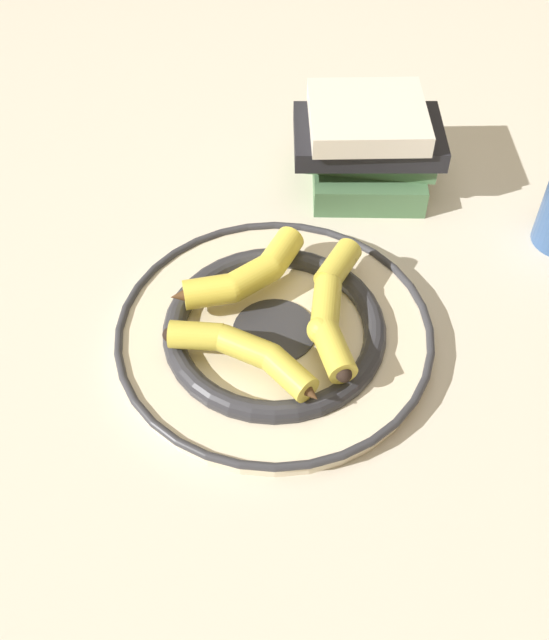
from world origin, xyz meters
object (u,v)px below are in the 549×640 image
Objects in this scene: banana_a at (333,305)px; banana_c at (246,275)px; decorative_bowl at (274,332)px; book_stack at (369,146)px; banana_b at (247,353)px.

banana_a is 0.11m from banana_c.
banana_c is (0.00, 0.07, 0.04)m from decorative_bowl.
banana_a is (0.06, -0.03, 0.04)m from decorative_bowl.
banana_b is at bearing -111.11° from book_stack.
banana_c is at bearing -61.07° from banana_b.
banana_a is 0.29m from book_stack.
banana_b is at bearing -125.74° from banana_c.
banana_c is 0.79× the size of book_stack.
banana_c is at bearing 87.22° from decorative_bowl.
book_stack is at bearing 17.54° from banana_c.
banana_a is 0.72× the size of book_stack.
decorative_bowl is 1.56× the size of book_stack.
decorative_bowl is 0.08m from banana_c.
decorative_bowl is 0.32m from book_stack.
decorative_bowl is at bearing -96.78° from banana_c.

